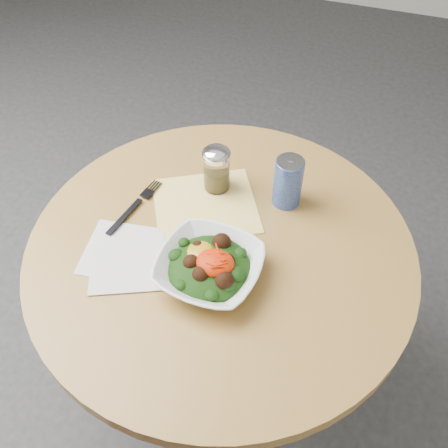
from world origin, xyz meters
name	(u,v)px	position (x,y,z in m)	size (l,w,h in m)	color
ground	(222,382)	(0.00, 0.00, 0.00)	(6.00, 6.00, 0.00)	#2D2D2F
table	(221,292)	(0.00, 0.00, 0.55)	(0.90, 0.90, 0.75)	black
cloth_napkin	(205,205)	(-0.08, 0.10, 0.75)	(0.25, 0.23, 0.00)	yellow
paper_napkins	(124,256)	(-0.19, -0.11, 0.75)	(0.23, 0.23, 0.00)	silver
salad_bowl	(209,267)	(0.01, -0.09, 0.78)	(0.24, 0.24, 0.08)	white
fork	(136,205)	(-0.24, 0.04, 0.76)	(0.06, 0.21, 0.00)	black
spice_shaker	(216,169)	(-0.07, 0.17, 0.81)	(0.07, 0.07, 0.13)	silver
beverage_can	(288,182)	(0.11, 0.18, 0.82)	(0.07, 0.07, 0.13)	navy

